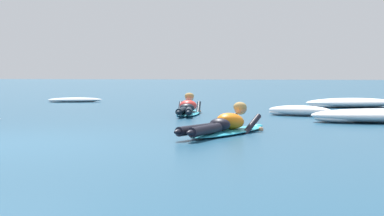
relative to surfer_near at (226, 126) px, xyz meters
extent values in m
plane|color=navy|center=(-2.91, 8.08, -0.14)|extent=(120.00, 120.00, 0.00)
ellipsoid|color=#2DB2D1|center=(0.04, 0.10, -0.10)|extent=(1.24, 2.32, 0.07)
ellipsoid|color=#2DB2D1|center=(0.40, 1.13, -0.09)|extent=(0.24, 0.25, 0.06)
ellipsoid|color=orange|center=(0.05, 0.15, 0.06)|extent=(0.58, 0.71, 0.34)
ellipsoid|color=black|center=(-0.07, -0.19, 0.03)|extent=(0.41, 0.38, 0.20)
cylinder|color=black|center=(-0.34, -0.72, 0.00)|extent=(0.47, 0.87, 0.14)
ellipsoid|color=black|center=(-0.51, -1.13, 0.00)|extent=(0.17, 0.24, 0.08)
cylinder|color=black|center=(-0.19, -0.78, 0.00)|extent=(0.38, 0.89, 0.14)
ellipsoid|color=black|center=(-0.32, -1.20, 0.00)|extent=(0.17, 0.24, 0.08)
cylinder|color=black|center=(-0.04, 0.54, -0.02)|extent=(0.29, 0.60, 0.35)
sphere|color=tan|center=(0.09, 0.91, -0.12)|extent=(0.09, 0.09, 0.09)
cylinder|color=black|center=(0.37, 0.38, -0.02)|extent=(0.29, 0.60, 0.35)
sphere|color=tan|center=(0.49, 0.73, -0.12)|extent=(0.09, 0.09, 0.09)
sphere|color=tan|center=(0.18, 0.49, 0.25)|extent=(0.21, 0.21, 0.21)
ellipsoid|color=#AD894C|center=(0.17, 0.47, 0.28)|extent=(0.27, 0.26, 0.16)
ellipsoid|color=#2DB2D1|center=(-1.48, 4.33, -0.10)|extent=(0.77, 2.14, 0.07)
ellipsoid|color=#2DB2D1|center=(-1.60, 5.32, -0.09)|extent=(0.21, 0.22, 0.06)
ellipsoid|color=red|center=(-1.48, 4.38, 0.06)|extent=(0.48, 0.68, 0.34)
ellipsoid|color=black|center=(-1.44, 4.01, 0.03)|extent=(0.37, 0.32, 0.20)
cylinder|color=black|center=(-1.45, 3.45, 0.00)|extent=(0.19, 0.81, 0.14)
ellipsoid|color=black|center=(-1.42, 3.05, 0.00)|extent=(0.13, 0.23, 0.08)
cylinder|color=black|center=(-1.29, 3.47, 0.00)|extent=(0.28, 0.81, 0.14)
ellipsoid|color=black|center=(-1.22, 3.08, 0.00)|extent=(0.13, 0.23, 0.08)
cylinder|color=black|center=(-1.75, 4.70, -0.02)|extent=(0.16, 0.59, 0.34)
sphere|color=tan|center=(-1.79, 5.08, -0.12)|extent=(0.09, 0.09, 0.09)
cylinder|color=black|center=(-1.31, 4.73, -0.02)|extent=(0.16, 0.59, 0.34)
sphere|color=tan|center=(-1.35, 5.09, -0.12)|extent=(0.09, 0.09, 0.09)
sphere|color=tan|center=(-1.53, 4.75, 0.25)|extent=(0.21, 0.21, 0.21)
ellipsoid|color=#AD894C|center=(-1.53, 4.73, 0.28)|extent=(0.24, 0.23, 0.16)
ellipsoid|color=white|center=(1.07, 4.40, -0.02)|extent=(1.55, 0.92, 0.23)
ellipsoid|color=white|center=(1.44, 4.38, -0.05)|extent=(0.52, 0.28, 0.16)
ellipsoid|color=white|center=(0.63, 4.46, -0.07)|extent=(0.58, 0.40, 0.13)
ellipsoid|color=white|center=(2.41, 7.95, -0.01)|extent=(2.75, 1.70, 0.26)
ellipsoid|color=white|center=(2.98, 8.27, -0.04)|extent=(0.98, 0.60, 0.18)
ellipsoid|color=white|center=(1.70, 7.63, -0.06)|extent=(1.01, 0.69, 0.14)
ellipsoid|color=white|center=(-6.24, 9.32, -0.06)|extent=(1.82, 1.07, 0.15)
ellipsoid|color=white|center=(-5.86, 9.53, -0.08)|extent=(0.66, 0.36, 0.11)
ellipsoid|color=white|center=(-6.72, 9.10, -0.10)|extent=(0.68, 0.44, 0.08)
ellipsoid|color=white|center=(2.63, 2.84, 0.00)|extent=(2.74, 1.31, 0.27)
ellipsoid|color=white|center=(1.85, 2.65, -0.06)|extent=(0.99, 0.59, 0.15)
camera|label=1|loc=(1.32, -9.58, 0.85)|focal=57.51mm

